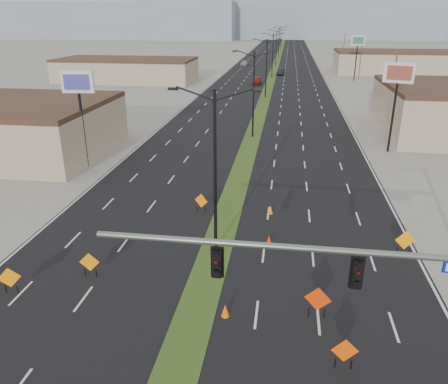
# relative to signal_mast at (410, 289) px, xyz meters

# --- Properties ---
(road_surface) EXTENTS (25.00, 400.00, 0.02)m
(road_surface) POSITION_rel_signal_mast_xyz_m (-8.56, 98.00, -4.79)
(road_surface) COLOR black
(road_surface) RESTS_ON ground
(median_strip) EXTENTS (2.00, 400.00, 0.04)m
(median_strip) POSITION_rel_signal_mast_xyz_m (-8.56, 98.00, -4.79)
(median_strip) COLOR #314F1C
(median_strip) RESTS_ON ground
(building_sw_far) EXTENTS (30.00, 14.00, 4.50)m
(building_sw_far) POSITION_rel_signal_mast_xyz_m (-40.56, 83.00, -2.54)
(building_sw_far) COLOR tan
(building_sw_far) RESTS_ON ground
(building_se_far) EXTENTS (44.00, 16.00, 5.00)m
(building_se_far) POSITION_rel_signal_mast_xyz_m (29.44, 108.00, -2.29)
(building_se_far) COLOR tan
(building_se_far) RESTS_ON ground
(mesa_west) EXTENTS (180.00, 50.00, 22.00)m
(mesa_west) POSITION_rel_signal_mast_xyz_m (-128.56, 278.00, 6.21)
(mesa_west) COLOR #818FA1
(mesa_west) RESTS_ON ground
(mesa_center) EXTENTS (220.00, 50.00, 28.00)m
(mesa_center) POSITION_rel_signal_mast_xyz_m (31.44, 298.00, 9.21)
(mesa_center) COLOR #818FA1
(mesa_center) RESTS_ON ground
(mesa_backdrop) EXTENTS (140.00, 50.00, 32.00)m
(mesa_backdrop) POSITION_rel_signal_mast_xyz_m (-38.56, 318.00, 11.21)
(mesa_backdrop) COLOR #818FA1
(mesa_backdrop) RESTS_ON ground
(signal_mast) EXTENTS (16.30, 0.60, 8.00)m
(signal_mast) POSITION_rel_signal_mast_xyz_m (0.00, 0.00, 0.00)
(signal_mast) COLOR slate
(signal_mast) RESTS_ON ground
(streetlight_0) EXTENTS (5.15, 0.24, 10.02)m
(streetlight_0) POSITION_rel_signal_mast_xyz_m (-8.56, 10.00, 0.63)
(streetlight_0) COLOR black
(streetlight_0) RESTS_ON ground
(streetlight_1) EXTENTS (5.15, 0.24, 10.02)m
(streetlight_1) POSITION_rel_signal_mast_xyz_m (-8.56, 38.00, 0.63)
(streetlight_1) COLOR black
(streetlight_1) RESTS_ON ground
(streetlight_2) EXTENTS (5.15, 0.24, 10.02)m
(streetlight_2) POSITION_rel_signal_mast_xyz_m (-8.56, 66.00, 0.63)
(streetlight_2) COLOR black
(streetlight_2) RESTS_ON ground
(streetlight_3) EXTENTS (5.15, 0.24, 10.02)m
(streetlight_3) POSITION_rel_signal_mast_xyz_m (-8.56, 94.00, 0.63)
(streetlight_3) COLOR black
(streetlight_3) RESTS_ON ground
(streetlight_4) EXTENTS (5.15, 0.24, 10.02)m
(streetlight_4) POSITION_rel_signal_mast_xyz_m (-8.56, 122.00, 0.63)
(streetlight_4) COLOR black
(streetlight_4) RESTS_ON ground
(streetlight_5) EXTENTS (5.15, 0.24, 10.02)m
(streetlight_5) POSITION_rel_signal_mast_xyz_m (-8.56, 150.00, 0.63)
(streetlight_5) COLOR black
(streetlight_5) RESTS_ON ground
(streetlight_6) EXTENTS (5.15, 0.24, 10.02)m
(streetlight_6) POSITION_rel_signal_mast_xyz_m (-8.56, 178.00, 0.63)
(streetlight_6) COLOR black
(streetlight_6) RESTS_ON ground
(utility_pole_1) EXTENTS (1.60, 0.20, 9.00)m
(utility_pole_1) POSITION_rel_signal_mast_xyz_m (11.44, 58.00, -0.12)
(utility_pole_1) COLOR #4C3823
(utility_pole_1) RESTS_ON ground
(utility_pole_2) EXTENTS (1.60, 0.20, 9.00)m
(utility_pole_2) POSITION_rel_signal_mast_xyz_m (11.44, 93.00, -0.12)
(utility_pole_2) COLOR #4C3823
(utility_pole_2) RESTS_ON ground
(utility_pole_3) EXTENTS (1.60, 0.20, 9.00)m
(utility_pole_3) POSITION_rel_signal_mast_xyz_m (11.44, 128.00, -0.12)
(utility_pole_3) COLOR #4C3823
(utility_pole_3) RESTS_ON ground
(car_left) EXTENTS (1.88, 4.46, 1.50)m
(car_left) POSITION_rel_signal_mast_xyz_m (-11.31, 82.32, -4.04)
(car_left) COLOR maroon
(car_left) RESTS_ON ground
(car_mid) EXTENTS (1.99, 4.43, 1.41)m
(car_mid) POSITION_rel_signal_mast_xyz_m (-6.56, 99.17, -4.09)
(car_mid) COLOR black
(car_mid) RESTS_ON ground
(car_far) EXTENTS (2.00, 4.60, 1.32)m
(car_far) POSITION_rel_signal_mast_xyz_m (-17.75, 119.64, -4.13)
(car_far) COLOR #A1A5AA
(car_far) RESTS_ON ground
(construction_sign_0) EXTENTS (1.07, 0.49, 1.53)m
(construction_sign_0) POSITION_rel_signal_mast_xyz_m (-18.53, 3.98, -3.89)
(construction_sign_0) COLOR orange
(construction_sign_0) RESTS_ON ground
(construction_sign_1) EXTENTS (1.12, 0.16, 1.49)m
(construction_sign_1) POSITION_rel_signal_mast_xyz_m (-15.06, 6.09, -3.92)
(construction_sign_1) COLOR orange
(construction_sign_1) RESTS_ON ground
(construction_sign_2) EXTENTS (1.03, 0.44, 1.46)m
(construction_sign_2) POSITION_rel_signal_mast_xyz_m (-10.56, 15.60, -3.94)
(construction_sign_2) COLOR #FF6F05
(construction_sign_2) RESTS_ON ground
(construction_sign_3) EXTENTS (1.12, 0.11, 1.49)m
(construction_sign_3) POSITION_rel_signal_mast_xyz_m (-1.72, 1.00, -3.92)
(construction_sign_3) COLOR #F44705
(construction_sign_3) RESTS_ON ground
(construction_sign_4) EXTENTS (1.27, 0.23, 1.70)m
(construction_sign_4) POSITION_rel_signal_mast_xyz_m (-2.65, 4.23, -3.79)
(construction_sign_4) COLOR red
(construction_sign_4) RESTS_ON ground
(construction_sign_5) EXTENTS (1.23, 0.22, 1.65)m
(construction_sign_5) POSITION_rel_signal_mast_xyz_m (2.94, 11.09, -3.82)
(construction_sign_5) COLOR orange
(construction_sign_5) RESTS_ON ground
(cone_0) EXTENTS (0.49, 0.49, 0.68)m
(cone_0) POSITION_rel_signal_mast_xyz_m (-7.06, 3.66, -4.45)
(cone_0) COLOR #F45D05
(cone_0) RESTS_ON ground
(cone_1) EXTENTS (0.37, 0.37, 0.55)m
(cone_1) POSITION_rel_signal_mast_xyz_m (-5.30, 11.47, -4.52)
(cone_1) COLOR red
(cone_1) RESTS_ON ground
(cone_2) EXTENTS (0.51, 0.51, 0.65)m
(cone_2) POSITION_rel_signal_mast_xyz_m (-5.41, 15.97, -4.47)
(cone_2) COLOR orange
(cone_2) RESTS_ON ground
(cone_3) EXTENTS (0.51, 0.51, 0.66)m
(cone_3) POSITION_rel_signal_mast_xyz_m (-10.80, 17.20, -4.46)
(cone_3) COLOR #DE4B04
(cone_3) RESTS_ON ground
(pole_sign_west) EXTENTS (2.98, 0.69, 9.08)m
(pole_sign_west) POSITION_rel_signal_mast_xyz_m (-23.65, 24.60, 2.59)
(pole_sign_west) COLOR black
(pole_sign_west) RESTS_ON ground
(pole_sign_east_near) EXTENTS (2.95, 1.44, 9.32)m
(pole_sign_east_near) POSITION_rel_signal_mast_xyz_m (6.51, 34.01, 2.80)
(pole_sign_east_near) COLOR black
(pole_sign_east_near) RESTS_ON ground
(pole_sign_east_far) EXTENTS (3.16, 1.07, 9.70)m
(pole_sign_east_far) POSITION_rel_signal_mast_xyz_m (10.21, 91.13, 3.14)
(pole_sign_east_far) COLOR black
(pole_sign_east_far) RESTS_ON ground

